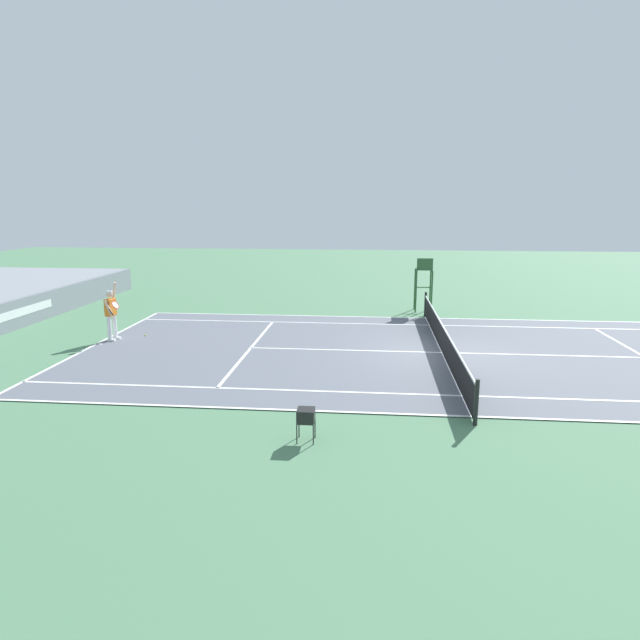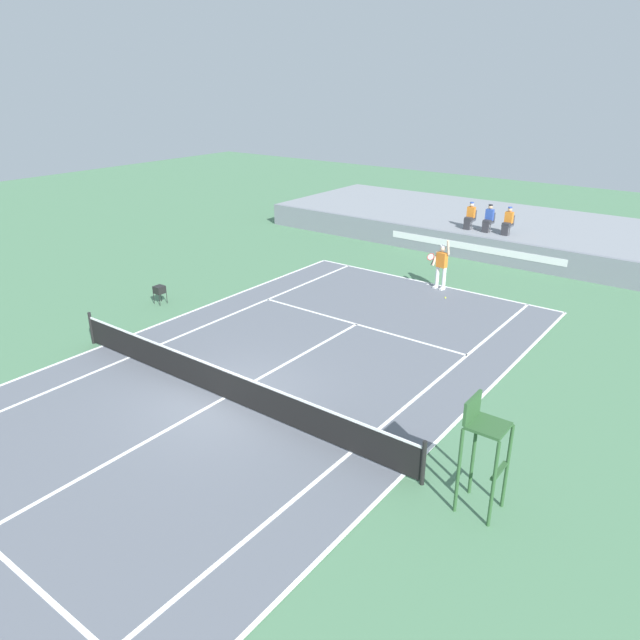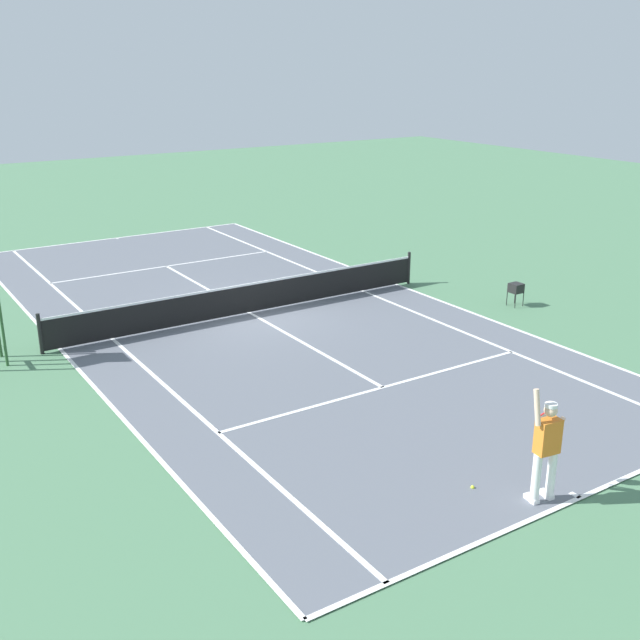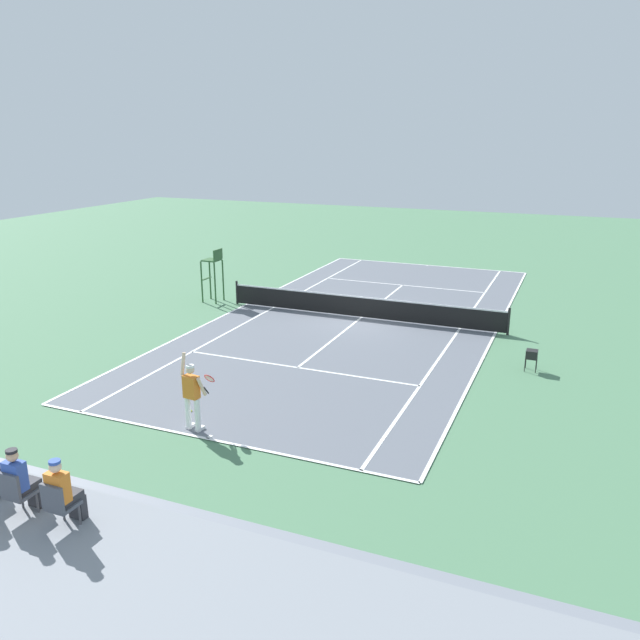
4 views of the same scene
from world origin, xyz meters
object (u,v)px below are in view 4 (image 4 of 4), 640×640
at_px(tennis_player, 192,395).
at_px(umpire_chair, 213,268).
at_px(spectator_seated_1, 20,482).
at_px(tennis_ball, 191,411).
at_px(ball_hopper, 532,354).
at_px(spectator_seated_0, 63,494).

xyz_separation_m(tennis_player, umpire_chair, (6.54, -11.57, 0.56)).
height_order(spectator_seated_1, umpire_chair, umpire_chair).
xyz_separation_m(tennis_ball, ball_hopper, (-8.40, -7.01, 0.54)).
relative_size(tennis_ball, umpire_chair, 0.03).
bearing_deg(tennis_ball, umpire_chair, -61.34).
distance_m(spectator_seated_1, ball_hopper, 15.55).
bearing_deg(tennis_player, ball_hopper, -134.21).
bearing_deg(umpire_chair, spectator_seated_1, 111.99).
height_order(tennis_player, umpire_chair, umpire_chair).
distance_m(tennis_player, umpire_chair, 13.30).
relative_size(tennis_player, tennis_ball, 30.63).
bearing_deg(umpire_chair, ball_hopper, 165.60).
distance_m(tennis_ball, umpire_chair, 12.25).
distance_m(umpire_chair, ball_hopper, 14.73).
bearing_deg(ball_hopper, tennis_ball, 39.84).
relative_size(spectator_seated_0, umpire_chair, 0.52).
distance_m(spectator_seated_0, tennis_ball, 7.25).
height_order(tennis_player, tennis_ball, tennis_player).
xyz_separation_m(tennis_ball, umpire_chair, (5.83, -10.67, 1.52)).
height_order(tennis_ball, ball_hopper, ball_hopper).
relative_size(spectator_seated_1, tennis_player, 0.61).
height_order(spectator_seated_1, tennis_player, spectator_seated_1).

